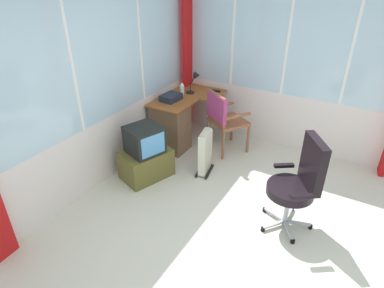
% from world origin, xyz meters
% --- Properties ---
extents(ground, '(5.67, 5.12, 0.06)m').
position_xyz_m(ground, '(0.00, 0.00, -0.03)').
color(ground, beige).
extents(north_window_panel, '(4.67, 0.07, 2.71)m').
position_xyz_m(north_window_panel, '(0.00, 2.09, 1.35)').
color(north_window_panel, silver).
rests_on(north_window_panel, ground).
extents(east_window_panel, '(0.07, 4.12, 2.71)m').
position_xyz_m(east_window_panel, '(2.36, 0.00, 1.36)').
color(east_window_panel, silver).
rests_on(east_window_panel, ground).
extents(curtain_corner, '(0.28, 0.10, 2.61)m').
position_xyz_m(curtain_corner, '(2.23, 1.96, 1.31)').
color(curtain_corner, red).
rests_on(curtain_corner, ground).
extents(desk, '(1.19, 0.77, 0.75)m').
position_xyz_m(desk, '(1.41, 1.75, 0.40)').
color(desk, brown).
rests_on(desk, ground).
extents(desk_lamp, '(0.22, 0.19, 0.33)m').
position_xyz_m(desk_lamp, '(1.98, 1.67, 0.96)').
color(desk_lamp, black).
rests_on(desk_lamp, desk).
extents(tv_remote, '(0.06, 0.15, 0.02)m').
position_xyz_m(tv_remote, '(2.16, 1.40, 0.76)').
color(tv_remote, black).
rests_on(tv_remote, desk).
extents(spray_bottle, '(0.06, 0.06, 0.22)m').
position_xyz_m(spray_bottle, '(1.75, 1.78, 0.85)').
color(spray_bottle, silver).
rests_on(spray_bottle, desk).
extents(paper_tray, '(0.32, 0.26, 0.09)m').
position_xyz_m(paper_tray, '(1.49, 1.82, 0.79)').
color(paper_tray, '#202532').
rests_on(paper_tray, desk).
extents(wooden_armchair, '(0.66, 0.66, 0.95)m').
position_xyz_m(wooden_armchair, '(1.67, 1.05, 0.61)').
color(wooden_armchair, '#925537').
rests_on(wooden_armchair, ground).
extents(office_chair, '(0.61, 0.60, 1.07)m').
position_xyz_m(office_chair, '(0.62, -0.35, 0.60)').
color(office_chair, '#B7B7BF').
rests_on(office_chair, ground).
extents(tv_on_stand, '(0.75, 0.63, 0.75)m').
position_xyz_m(tv_on_stand, '(0.56, 1.62, 0.33)').
color(tv_on_stand, brown).
rests_on(tv_on_stand, ground).
extents(space_heater, '(0.41, 0.24, 0.62)m').
position_xyz_m(space_heater, '(1.07, 1.00, 0.31)').
color(space_heater, silver).
rests_on(space_heater, ground).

